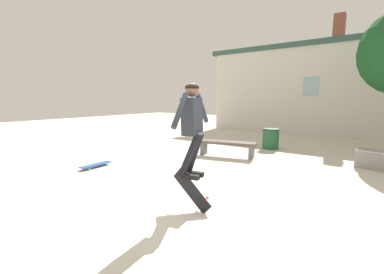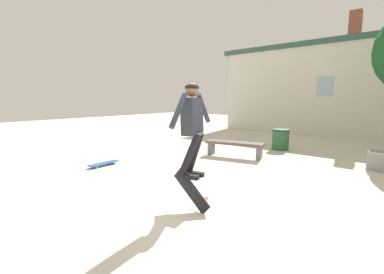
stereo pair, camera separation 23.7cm
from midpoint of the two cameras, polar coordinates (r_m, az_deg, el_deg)
The scene contains 7 objects.
ground_plane at distance 4.64m, azimuth 2.58°, elevation -13.76°, with size 40.00×40.00×0.00m, color beige.
building_backdrop at distance 13.45m, azimuth 29.22°, elevation 9.71°, with size 11.28×0.52×5.38m.
park_bench at distance 7.88m, azimuth 10.27°, elevation -1.94°, with size 1.79×0.81×0.46m.
trash_bin at distance 9.40m, azimuth 19.77°, elevation -0.40°, with size 0.60×0.60×0.71m.
skater at distance 4.00m, azimuth 1.72°, elevation 3.40°, with size 0.42×1.22×1.49m.
skateboard_flipping at distance 4.15m, azimuth 1.58°, elevation -11.85°, with size 0.73×0.11×0.68m.
skateboard_resting at distance 7.13m, azimuth -18.17°, elevation -5.58°, with size 0.26×0.85×0.08m.
Camera 2 is at (2.68, -3.35, 1.76)m, focal length 24.00 mm.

